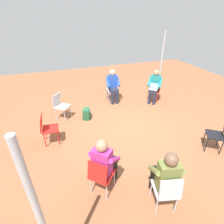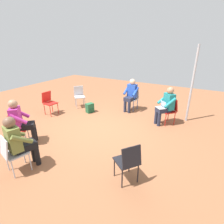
{
  "view_description": "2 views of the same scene",
  "coord_description": "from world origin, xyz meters",
  "px_view_note": "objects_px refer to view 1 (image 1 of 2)",
  "views": [
    {
      "loc": [
        3.91,
        -1.88,
        3.11
      ],
      "look_at": [
        -0.32,
        -0.38,
        0.51
      ],
      "focal_mm": 28.0,
      "sensor_mm": 36.0,
      "label": 1
    },
    {
      "loc": [
        4.01,
        2.81,
        2.56
      ],
      "look_at": [
        -0.26,
        0.39,
        0.56
      ],
      "focal_mm": 28.0,
      "sensor_mm": 36.0,
      "label": 2
    }
  ],
  "objects_px": {
    "backpack_near_laptop_user": "(87,114)",
    "chair_southeast": "(101,174)",
    "chair_east": "(167,190)",
    "person_in_magenta": "(105,161)",
    "chair_southwest": "(60,104)",
    "chair_west": "(112,88)",
    "person_with_laptop": "(155,85)",
    "person_in_olive": "(165,174)",
    "chair_northeast": "(219,134)",
    "chair_northwest": "(155,88)",
    "person_in_blue": "(113,84)",
    "chair_south": "(47,127)"
  },
  "relations": [
    {
      "from": "chair_east",
      "to": "chair_southeast",
      "type": "bearing_deg",
      "value": 158.85
    },
    {
      "from": "person_in_olive",
      "to": "person_in_blue",
      "type": "bearing_deg",
      "value": 96.5
    },
    {
      "from": "chair_northwest",
      "to": "person_in_olive",
      "type": "relative_size",
      "value": 0.69
    },
    {
      "from": "chair_southeast",
      "to": "chair_northwest",
      "type": "bearing_deg",
      "value": 90.95
    },
    {
      "from": "chair_southeast",
      "to": "chair_east",
      "type": "relative_size",
      "value": 1.0
    },
    {
      "from": "person_in_olive",
      "to": "backpack_near_laptop_user",
      "type": "bearing_deg",
      "value": 116.0
    },
    {
      "from": "chair_southwest",
      "to": "person_in_magenta",
      "type": "bearing_deg",
      "value": 51.48
    },
    {
      "from": "chair_west",
      "to": "person_with_laptop",
      "type": "relative_size",
      "value": 0.69
    },
    {
      "from": "chair_southwest",
      "to": "person_in_olive",
      "type": "bearing_deg",
      "value": 62.52
    },
    {
      "from": "chair_south",
      "to": "chair_northeast",
      "type": "distance_m",
      "value": 4.34
    },
    {
      "from": "chair_northeast",
      "to": "chair_northwest",
      "type": "xyz_separation_m",
      "value": [
        -3.09,
        0.08,
        0.0
      ]
    },
    {
      "from": "chair_southeast",
      "to": "chair_west",
      "type": "xyz_separation_m",
      "value": [
        -3.91,
        1.61,
        0.0
      ]
    },
    {
      "from": "person_in_magenta",
      "to": "person_in_blue",
      "type": "xyz_separation_m",
      "value": [
        -3.63,
        1.47,
        0.0
      ]
    },
    {
      "from": "chair_south",
      "to": "person_in_blue",
      "type": "distance_m",
      "value": 3.08
    },
    {
      "from": "chair_south",
      "to": "person_in_olive",
      "type": "xyz_separation_m",
      "value": [
        2.45,
        1.89,
        0.2
      ]
    },
    {
      "from": "chair_south",
      "to": "person_in_magenta",
      "type": "height_order",
      "value": "person_in_magenta"
    },
    {
      "from": "chair_east",
      "to": "person_in_magenta",
      "type": "distance_m",
      "value": 1.18
    },
    {
      "from": "person_in_blue",
      "to": "person_in_olive",
      "type": "relative_size",
      "value": 1.0
    },
    {
      "from": "chair_east",
      "to": "chair_south",
      "type": "distance_m",
      "value": 3.2
    },
    {
      "from": "chair_south",
      "to": "chair_west",
      "type": "xyz_separation_m",
      "value": [
        -1.99,
        2.49,
        0.0
      ]
    },
    {
      "from": "chair_west",
      "to": "person_in_blue",
      "type": "xyz_separation_m",
      "value": [
        0.17,
        -0.01,
        0.2
      ]
    },
    {
      "from": "chair_west",
      "to": "backpack_near_laptop_user",
      "type": "height_order",
      "value": "chair_west"
    },
    {
      "from": "chair_west",
      "to": "backpack_near_laptop_user",
      "type": "distance_m",
      "value": 1.74
    },
    {
      "from": "person_with_laptop",
      "to": "backpack_near_laptop_user",
      "type": "distance_m",
      "value": 2.83
    },
    {
      "from": "person_in_magenta",
      "to": "person_in_blue",
      "type": "bearing_deg",
      "value": 112.71
    },
    {
      "from": "chair_southeast",
      "to": "person_in_olive",
      "type": "xyz_separation_m",
      "value": [
        0.52,
        1.0,
        0.2
      ]
    },
    {
      "from": "chair_southeast",
      "to": "person_in_olive",
      "type": "bearing_deg",
      "value": 17.23
    },
    {
      "from": "chair_east",
      "to": "backpack_near_laptop_user",
      "type": "xyz_separation_m",
      "value": [
        -3.47,
        -0.64,
        -0.34
      ]
    },
    {
      "from": "chair_southeast",
      "to": "person_in_magenta",
      "type": "xyz_separation_m",
      "value": [
        -0.12,
        0.12,
        0.2
      ]
    },
    {
      "from": "chair_northeast",
      "to": "chair_south",
      "type": "bearing_deg",
      "value": 103.12
    },
    {
      "from": "chair_northeast",
      "to": "person_in_magenta",
      "type": "relative_size",
      "value": 0.69
    },
    {
      "from": "person_in_blue",
      "to": "person_in_olive",
      "type": "height_order",
      "value": "same"
    },
    {
      "from": "person_in_magenta",
      "to": "person_in_olive",
      "type": "bearing_deg",
      "value": 8.86
    },
    {
      "from": "chair_northwest",
      "to": "chair_southwest",
      "type": "xyz_separation_m",
      "value": [
        0.19,
        -3.63,
        0.0
      ]
    },
    {
      "from": "backpack_near_laptop_user",
      "to": "chair_southeast",
      "type": "bearing_deg",
      "value": -6.59
    },
    {
      "from": "chair_west",
      "to": "chair_northwest",
      "type": "distance_m",
      "value": 1.69
    },
    {
      "from": "chair_southeast",
      "to": "person_in_magenta",
      "type": "height_order",
      "value": "person_in_magenta"
    },
    {
      "from": "chair_northwest",
      "to": "person_in_blue",
      "type": "height_order",
      "value": "person_in_blue"
    },
    {
      "from": "chair_south",
      "to": "chair_southwest",
      "type": "xyz_separation_m",
      "value": [
        -1.2,
        0.44,
        0.0
      ]
    },
    {
      "from": "chair_east",
      "to": "chair_southwest",
      "type": "bearing_deg",
      "value": 124.65
    },
    {
      "from": "chair_southeast",
      "to": "chair_northwest",
      "type": "distance_m",
      "value": 4.59
    },
    {
      "from": "chair_northwest",
      "to": "person_with_laptop",
      "type": "xyz_separation_m",
      "value": [
        0.13,
        -0.11,
        0.2
      ]
    },
    {
      "from": "chair_south",
      "to": "person_in_olive",
      "type": "bearing_deg",
      "value": 42.24
    },
    {
      "from": "chair_east",
      "to": "person_in_olive",
      "type": "distance_m",
      "value": 0.26
    },
    {
      "from": "chair_northeast",
      "to": "backpack_near_laptop_user",
      "type": "distance_m",
      "value": 3.8
    },
    {
      "from": "chair_northeast",
      "to": "chair_southwest",
      "type": "bearing_deg",
      "value": 86.96
    },
    {
      "from": "person_with_laptop",
      "to": "chair_northwest",
      "type": "bearing_deg",
      "value": -90.0
    },
    {
      "from": "chair_south",
      "to": "person_with_laptop",
      "type": "height_order",
      "value": "person_with_laptop"
    },
    {
      "from": "person_in_magenta",
      "to": "chair_east",
      "type": "bearing_deg",
      "value": 1.22
    },
    {
      "from": "person_in_magenta",
      "to": "person_in_olive",
      "type": "relative_size",
      "value": 1.0
    }
  ]
}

